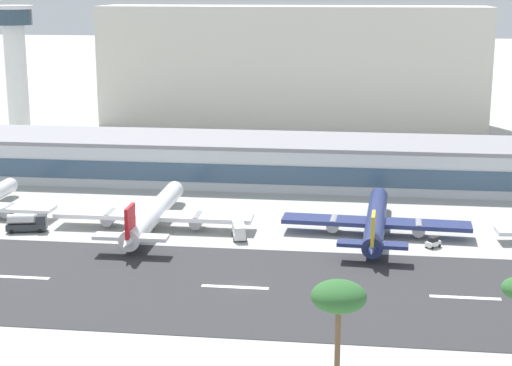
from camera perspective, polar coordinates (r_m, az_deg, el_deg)
The scene contains 14 objects.
ground_plane at distance 146.72m, azimuth -0.97°, elevation -7.19°, with size 1400.00×1400.00×0.00m, color #A8A8A3.
runway_strip at distance 146.26m, azimuth -1.00°, elevation -7.25°, with size 800.00×42.87×0.08m, color #2D2D30.
runway_centreline_dash_3 at distance 157.25m, azimuth -16.17°, elevation -6.27°, with size 12.00×1.20×0.01m, color white.
runway_centreline_dash_4 at distance 146.41m, azimuth -1.46°, elevation -7.21°, with size 12.00×1.20×0.01m, color white.
runway_centreline_dash_5 at distance 146.12m, azimuth 14.28°, elevation -7.69°, with size 12.00×1.20×0.01m, color white.
terminal_building at distance 221.51m, azimuth 1.77°, elevation 1.57°, with size 217.97×26.41×11.74m.
control_tower at distance 284.98m, azimuth -16.31°, elevation 8.10°, with size 13.49×13.49×45.33m.
distant_hotel_block at distance 311.68m, azimuth 2.49°, elevation 8.09°, with size 143.14×26.06×44.20m, color beige.
airliner_red_tail_gate_1 at distance 180.39m, azimuth -7.19°, elevation -2.23°, with size 43.58×47.93×10.01m.
airliner_gold_tail_gate_2 at distance 176.04m, azimuth 8.28°, elevation -2.70°, with size 40.11×46.56×9.71m.
service_baggage_tug_0 at distance 171.35m, azimuth 12.15°, elevation -4.04°, with size 3.37×3.42×2.20m.
service_box_truck_1 at distance 172.87m, azimuth -1.19°, elevation -3.31°, with size 3.80×6.39×3.25m.
service_fuel_truck_2 at distance 184.35m, azimuth -15.59°, elevation -2.66°, with size 8.86×4.32×3.95m.
palm_tree_3 at distance 103.66m, azimuth 5.75°, elevation -7.96°, with size 6.99×6.99×16.34m.
Camera 1 is at (19.74, -135.70, 52.16)m, focal length 57.80 mm.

